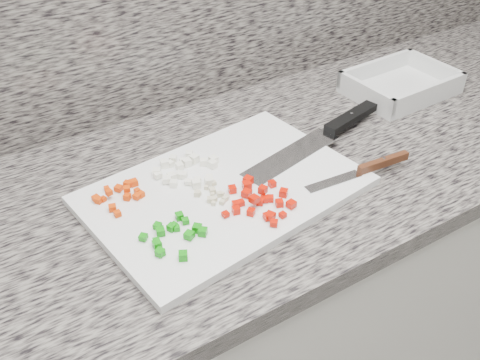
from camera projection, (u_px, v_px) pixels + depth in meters
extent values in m
cube|color=silver|center=(231.00, 328.00, 1.32)|extent=(3.92, 0.62, 0.86)
cube|color=slate|center=(229.00, 182.00, 1.05)|extent=(3.96, 0.64, 0.04)
cube|color=white|center=(225.00, 190.00, 0.98)|extent=(0.53, 0.39, 0.02)
cube|color=#D23804|center=(134.00, 182.00, 0.97)|extent=(0.01, 0.01, 0.01)
cube|color=#D23804|center=(107.00, 189.00, 0.96)|extent=(0.01, 0.01, 0.01)
cube|color=#D23804|center=(127.00, 197.00, 0.94)|extent=(0.02, 0.02, 0.01)
cube|color=#D23804|center=(99.00, 200.00, 0.93)|extent=(0.02, 0.02, 0.01)
cube|color=#D23804|center=(119.00, 188.00, 0.96)|extent=(0.02, 0.02, 0.01)
cube|color=#D23804|center=(117.00, 214.00, 0.91)|extent=(0.01, 0.01, 0.01)
cube|color=#D23804|center=(127.00, 189.00, 0.95)|extent=(0.01, 0.01, 0.01)
cube|color=#D23804|center=(141.00, 194.00, 0.95)|extent=(0.01, 0.01, 0.01)
cube|color=#D23804|center=(131.00, 183.00, 0.97)|extent=(0.01, 0.01, 0.01)
cube|color=#D23804|center=(103.00, 199.00, 0.94)|extent=(0.01, 0.01, 0.01)
cube|color=#D23804|center=(127.00, 184.00, 0.97)|extent=(0.01, 0.01, 0.01)
cube|color=#D23804|center=(137.00, 191.00, 0.96)|extent=(0.01, 0.01, 0.01)
cube|color=#D23804|center=(109.00, 192.00, 0.94)|extent=(0.01, 0.01, 0.01)
cube|color=#D23804|center=(96.00, 198.00, 0.94)|extent=(0.01, 0.01, 0.01)
cube|color=#D23804|center=(112.00, 208.00, 0.92)|extent=(0.02, 0.02, 0.01)
cube|color=#D23804|center=(137.00, 196.00, 0.94)|extent=(0.02, 0.02, 0.01)
cube|color=white|center=(179.00, 175.00, 0.99)|extent=(0.02, 0.02, 0.01)
cube|color=white|center=(179.00, 166.00, 1.02)|extent=(0.01, 0.01, 0.01)
cube|color=white|center=(194.00, 159.00, 1.03)|extent=(0.02, 0.02, 0.01)
cube|color=white|center=(204.00, 162.00, 1.03)|extent=(0.02, 0.02, 0.01)
cube|color=white|center=(174.00, 184.00, 0.97)|extent=(0.02, 0.02, 0.01)
cube|color=white|center=(184.00, 175.00, 0.99)|extent=(0.02, 0.02, 0.01)
cube|color=white|center=(164.00, 164.00, 1.02)|extent=(0.02, 0.02, 0.01)
cube|color=white|center=(180.00, 175.00, 1.00)|extent=(0.01, 0.01, 0.01)
cube|color=white|center=(214.00, 160.00, 1.03)|extent=(0.02, 0.02, 0.01)
cube|color=white|center=(187.00, 182.00, 0.98)|extent=(0.01, 0.01, 0.01)
cube|color=white|center=(172.00, 176.00, 0.99)|extent=(0.01, 0.01, 0.01)
cube|color=white|center=(183.00, 160.00, 1.03)|extent=(0.01, 0.01, 0.01)
cube|color=white|center=(196.00, 184.00, 0.97)|extent=(0.02, 0.02, 0.01)
cube|color=white|center=(158.00, 175.00, 0.99)|extent=(0.01, 0.01, 0.01)
cube|color=white|center=(157.00, 172.00, 1.00)|extent=(0.02, 0.02, 0.01)
cube|color=white|center=(213.00, 164.00, 1.02)|extent=(0.02, 0.02, 0.01)
cube|color=white|center=(189.00, 154.00, 1.05)|extent=(0.02, 0.02, 0.01)
cube|color=white|center=(198.00, 180.00, 0.98)|extent=(0.01, 0.01, 0.01)
cube|color=white|center=(191.00, 182.00, 0.98)|extent=(0.01, 0.01, 0.01)
cube|color=white|center=(167.00, 179.00, 0.98)|extent=(0.02, 0.02, 0.01)
cube|color=white|center=(173.00, 159.00, 1.04)|extent=(0.02, 0.02, 0.01)
cube|color=white|center=(209.00, 181.00, 0.98)|extent=(0.02, 0.02, 0.01)
cube|color=white|center=(170.00, 164.00, 1.02)|extent=(0.01, 0.01, 0.01)
cube|color=white|center=(209.00, 178.00, 0.99)|extent=(0.02, 0.02, 0.01)
cube|color=white|center=(187.00, 162.00, 1.02)|extent=(0.01, 0.01, 0.01)
cube|color=#0E880C|center=(174.00, 225.00, 0.88)|extent=(0.01, 0.01, 0.01)
cube|color=#0E880C|center=(197.00, 228.00, 0.87)|extent=(0.02, 0.02, 0.01)
cube|color=#0E880C|center=(160.00, 252.00, 0.83)|extent=(0.01, 0.01, 0.01)
cube|color=#0E880C|center=(177.00, 228.00, 0.88)|extent=(0.01, 0.01, 0.01)
cube|color=#0E880C|center=(157.00, 226.00, 0.88)|extent=(0.02, 0.02, 0.01)
cube|color=#0E880C|center=(179.00, 216.00, 0.90)|extent=(0.01, 0.01, 0.01)
cube|color=#0E880C|center=(185.00, 221.00, 0.89)|extent=(0.01, 0.01, 0.01)
cube|color=#0E880C|center=(143.00, 237.00, 0.86)|extent=(0.02, 0.02, 0.01)
cube|color=#0E880C|center=(203.00, 232.00, 0.87)|extent=(0.02, 0.02, 0.01)
cube|color=#0E880C|center=(160.00, 252.00, 0.83)|extent=(0.02, 0.02, 0.01)
cube|color=#0E880C|center=(183.00, 256.00, 0.82)|extent=(0.02, 0.02, 0.01)
cube|color=#0E880C|center=(171.00, 227.00, 0.88)|extent=(0.02, 0.02, 0.01)
cube|color=#0E880C|center=(157.00, 242.00, 0.85)|extent=(0.01, 0.01, 0.01)
cube|color=#0E880C|center=(189.00, 235.00, 0.86)|extent=(0.02, 0.02, 0.01)
cube|color=#0E880C|center=(160.00, 231.00, 0.87)|extent=(0.02, 0.02, 0.01)
cube|color=#0E880C|center=(157.00, 245.00, 0.84)|extent=(0.01, 0.01, 0.01)
cube|color=#C51102|center=(254.00, 199.00, 0.92)|extent=(0.02, 0.02, 0.01)
cube|color=#C51102|center=(236.00, 204.00, 0.92)|extent=(0.02, 0.02, 0.01)
cube|color=#C51102|center=(274.00, 223.00, 0.89)|extent=(0.02, 0.02, 0.01)
cube|color=#C51102|center=(248.00, 181.00, 0.98)|extent=(0.02, 0.02, 0.01)
cube|color=#C51102|center=(264.00, 199.00, 0.94)|extent=(0.02, 0.02, 0.01)
cube|color=#C51102|center=(272.00, 184.00, 0.97)|extent=(0.01, 0.01, 0.01)
cube|color=#C51102|center=(270.00, 216.00, 0.90)|extent=(0.02, 0.02, 0.01)
cube|color=#C51102|center=(270.00, 198.00, 0.94)|extent=(0.02, 0.02, 0.01)
cube|color=#C51102|center=(279.00, 203.00, 0.93)|extent=(0.02, 0.02, 0.01)
cube|color=#C51102|center=(284.00, 193.00, 0.95)|extent=(0.02, 0.02, 0.01)
cube|color=#C51102|center=(291.00, 204.00, 0.92)|extent=(0.02, 0.02, 0.01)
cube|color=#C51102|center=(241.00, 203.00, 0.93)|extent=(0.01, 0.01, 0.01)
cube|color=#C51102|center=(283.00, 215.00, 0.90)|extent=(0.01, 0.01, 0.01)
cube|color=#C51102|center=(232.00, 189.00, 0.96)|extent=(0.02, 0.02, 0.01)
cube|color=#C51102|center=(226.00, 214.00, 0.90)|extent=(0.01, 0.01, 0.01)
cube|color=#C51102|center=(236.00, 210.00, 0.91)|extent=(0.02, 0.02, 0.01)
cube|color=#C51102|center=(247.00, 185.00, 0.97)|extent=(0.02, 0.02, 0.01)
cube|color=#C51102|center=(268.00, 216.00, 0.90)|extent=(0.02, 0.02, 0.01)
cube|color=#C51102|center=(251.00, 212.00, 0.91)|extent=(0.02, 0.02, 0.01)
cube|color=#C51102|center=(260.00, 202.00, 0.93)|extent=(0.02, 0.02, 0.01)
cube|color=#C51102|center=(263.00, 190.00, 0.94)|extent=(0.02, 0.02, 0.01)
cube|color=#C51102|center=(247.00, 193.00, 0.95)|extent=(0.02, 0.02, 0.01)
cube|color=beige|center=(213.00, 200.00, 0.94)|extent=(0.01, 0.01, 0.01)
cube|color=beige|center=(225.00, 199.00, 0.94)|extent=(0.01, 0.01, 0.01)
cube|color=beige|center=(206.00, 187.00, 0.97)|extent=(0.01, 0.01, 0.01)
cube|color=beige|center=(211.00, 189.00, 0.96)|extent=(0.01, 0.01, 0.01)
cube|color=beige|center=(213.00, 203.00, 0.93)|extent=(0.01, 0.01, 0.01)
cube|color=beige|center=(222.00, 202.00, 0.93)|extent=(0.01, 0.01, 0.01)
cube|color=beige|center=(214.00, 199.00, 0.94)|extent=(0.01, 0.01, 0.01)
cube|color=beige|center=(222.00, 194.00, 0.95)|extent=(0.01, 0.01, 0.01)
cube|color=beige|center=(210.00, 199.00, 0.94)|extent=(0.01, 0.01, 0.01)
cube|color=beige|center=(197.00, 193.00, 0.95)|extent=(0.01, 0.01, 0.01)
cube|color=beige|center=(213.00, 183.00, 0.98)|extent=(0.01, 0.01, 0.01)
cube|color=beige|center=(227.00, 197.00, 0.94)|extent=(0.01, 0.01, 0.01)
cube|color=beige|center=(213.00, 191.00, 0.96)|extent=(0.01, 0.01, 0.01)
cube|color=beige|center=(220.00, 194.00, 0.95)|extent=(0.01, 0.01, 0.01)
cube|color=beige|center=(198.00, 194.00, 0.95)|extent=(0.01, 0.01, 0.01)
cube|color=beige|center=(212.00, 194.00, 0.95)|extent=(0.01, 0.01, 0.01)
cube|color=white|center=(291.00, 156.00, 1.05)|extent=(0.25, 0.11, 0.00)
cube|color=black|center=(351.00, 117.00, 1.16)|extent=(0.16, 0.06, 0.02)
cylinder|color=white|center=(352.00, 114.00, 1.16)|extent=(0.01, 0.01, 0.00)
cube|color=white|center=(333.00, 182.00, 0.98)|extent=(0.12, 0.03, 0.00)
cube|color=#4E2413|center=(383.00, 162.00, 1.02)|extent=(0.12, 0.02, 0.02)
cylinder|color=white|center=(384.00, 159.00, 1.02)|extent=(0.01, 0.01, 0.00)
cube|color=silver|center=(399.00, 90.00, 1.31)|extent=(0.26, 0.19, 0.01)
cube|color=silver|center=(376.00, 68.00, 1.35)|extent=(0.25, 0.02, 0.04)
cube|color=silver|center=(429.00, 93.00, 1.23)|extent=(0.25, 0.02, 0.04)
cube|color=silver|center=(434.00, 68.00, 1.34)|extent=(0.02, 0.18, 0.04)
cube|color=silver|center=(365.00, 93.00, 1.24)|extent=(0.02, 0.18, 0.04)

